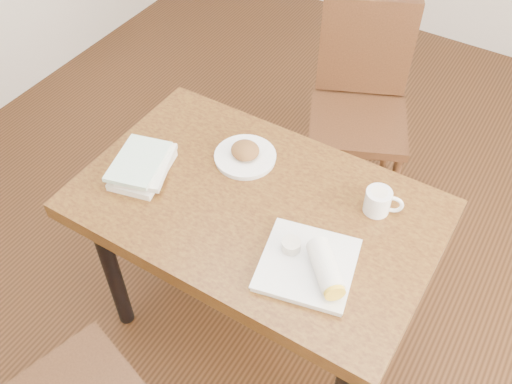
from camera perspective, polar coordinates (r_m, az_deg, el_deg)
The scene contains 7 objects.
ground at distance 2.43m, azimuth 0.00°, elevation -13.00°, with size 4.00×5.00×0.01m, color #472814.
table at distance 1.88m, azimuth 0.00°, elevation -2.95°, with size 1.14×0.72×0.75m.
chair_far at distance 2.58m, azimuth 10.39°, elevation 9.37°, with size 0.56×0.56×0.95m.
plate_scone at distance 1.94m, azimuth -1.09°, elevation 3.77°, with size 0.21×0.21×0.07m.
coffee_mug at distance 1.80m, azimuth 12.20°, elevation -0.89°, with size 0.12×0.08×0.08m.
plate_burrito at distance 1.63m, azimuth 5.70°, elevation -7.30°, with size 0.32×0.32×0.09m.
book_stack at distance 1.92m, azimuth -11.25°, elevation 2.56°, with size 0.23×0.27×0.06m.
Camera 1 is at (0.63, -1.03, 2.10)m, focal length 40.00 mm.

